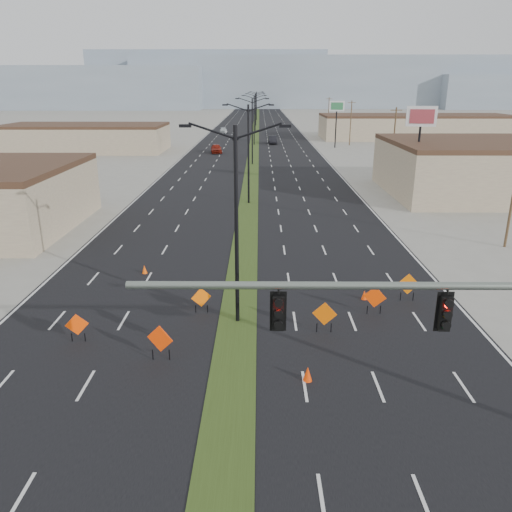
{
  "coord_description": "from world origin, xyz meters",
  "views": [
    {
      "loc": [
        1.12,
        -11.63,
        11.65
      ],
      "look_at": [
        0.95,
        13.23,
        3.2
      ],
      "focal_mm": 35.0,
      "sensor_mm": 36.0,
      "label": 1
    }
  ],
  "objects_px": {
    "signal_mast": "(505,326)",
    "construction_sign_3": "(375,298)",
    "streetlight_4": "(255,112)",
    "construction_sign_4": "(325,315)",
    "cone_0": "(161,334)",
    "car_mid": "(272,140)",
    "pole_sign_east_far": "(337,110)",
    "car_far": "(223,130)",
    "cone_3": "(144,269)",
    "streetlight_0": "(236,221)",
    "streetlight_1": "(248,151)",
    "pole_sign_east_near": "(421,123)",
    "construction_sign_2": "(201,298)",
    "cone_1": "(308,374)",
    "construction_sign_1": "(160,340)",
    "cone_2": "(364,295)",
    "construction_sign_0": "(77,326)",
    "streetlight_3": "(254,118)",
    "streetlight_5": "(256,108)",
    "car_left": "(216,149)",
    "streetlight_6": "(256,105)",
    "construction_sign_5": "(408,285)",
    "streetlight_2": "(252,129)"
  },
  "relations": [
    {
      "from": "signal_mast",
      "to": "construction_sign_3",
      "type": "bearing_deg",
      "value": 96.47
    },
    {
      "from": "streetlight_4",
      "to": "construction_sign_4",
      "type": "distance_m",
      "value": 113.39
    },
    {
      "from": "construction_sign_4",
      "to": "cone_0",
      "type": "bearing_deg",
      "value": -163.89
    },
    {
      "from": "car_mid",
      "to": "pole_sign_east_far",
      "type": "bearing_deg",
      "value": -31.45
    },
    {
      "from": "streetlight_4",
      "to": "car_far",
      "type": "bearing_deg",
      "value": 175.92
    },
    {
      "from": "cone_3",
      "to": "pole_sign_east_far",
      "type": "height_order",
      "value": "pole_sign_east_far"
    },
    {
      "from": "streetlight_0",
      "to": "streetlight_1",
      "type": "bearing_deg",
      "value": 90.0
    },
    {
      "from": "cone_3",
      "to": "pole_sign_east_near",
      "type": "bearing_deg",
      "value": 44.81
    },
    {
      "from": "car_mid",
      "to": "construction_sign_2",
      "type": "distance_m",
      "value": 85.16
    },
    {
      "from": "streetlight_4",
      "to": "cone_1",
      "type": "bearing_deg",
      "value": -88.47
    },
    {
      "from": "construction_sign_1",
      "to": "cone_2",
      "type": "relative_size",
      "value": 3.03
    },
    {
      "from": "construction_sign_0",
      "to": "cone_1",
      "type": "relative_size",
      "value": 2.17
    },
    {
      "from": "streetlight_3",
      "to": "streetlight_4",
      "type": "xyz_separation_m",
      "value": [
        0.0,
        28.0,
        0.0
      ]
    },
    {
      "from": "streetlight_5",
      "to": "car_mid",
      "type": "height_order",
      "value": "streetlight_5"
    },
    {
      "from": "streetlight_4",
      "to": "car_left",
      "type": "relative_size",
      "value": 2.09
    },
    {
      "from": "construction_sign_1",
      "to": "construction_sign_4",
      "type": "height_order",
      "value": "construction_sign_1"
    },
    {
      "from": "streetlight_6",
      "to": "construction_sign_4",
      "type": "bearing_deg",
      "value": -88.52
    },
    {
      "from": "car_left",
      "to": "construction_sign_5",
      "type": "bearing_deg",
      "value": -83.94
    },
    {
      "from": "streetlight_5",
      "to": "construction_sign_4",
      "type": "xyz_separation_m",
      "value": [
        4.37,
        -141.22,
        -4.46
      ]
    },
    {
      "from": "streetlight_0",
      "to": "construction_sign_0",
      "type": "height_order",
      "value": "streetlight_0"
    },
    {
      "from": "streetlight_2",
      "to": "streetlight_6",
      "type": "height_order",
      "value": "same"
    },
    {
      "from": "signal_mast",
      "to": "car_far",
      "type": "xyz_separation_m",
      "value": [
        -17.04,
        122.61,
        -4.13
      ]
    },
    {
      "from": "cone_1",
      "to": "cone_2",
      "type": "xyz_separation_m",
      "value": [
        4.04,
        8.45,
        -0.05
      ]
    },
    {
      "from": "streetlight_2",
      "to": "streetlight_4",
      "type": "xyz_separation_m",
      "value": [
        0.0,
        56.0,
        0.0
      ]
    },
    {
      "from": "car_left",
      "to": "car_mid",
      "type": "relative_size",
      "value": 0.97
    },
    {
      "from": "signal_mast",
      "to": "streetlight_3",
      "type": "height_order",
      "value": "streetlight_3"
    },
    {
      "from": "streetlight_0",
      "to": "streetlight_3",
      "type": "distance_m",
      "value": 84.0
    },
    {
      "from": "streetlight_0",
      "to": "streetlight_5",
      "type": "relative_size",
      "value": 1.0
    },
    {
      "from": "construction_sign_0",
      "to": "pole_sign_east_far",
      "type": "height_order",
      "value": "pole_sign_east_far"
    },
    {
      "from": "streetlight_1",
      "to": "construction_sign_2",
      "type": "bearing_deg",
      "value": -94.24
    },
    {
      "from": "streetlight_4",
      "to": "car_far",
      "type": "height_order",
      "value": "streetlight_4"
    },
    {
      "from": "streetlight_1",
      "to": "car_left",
      "type": "bearing_deg",
      "value": 99.29
    },
    {
      "from": "construction_sign_1",
      "to": "cone_3",
      "type": "bearing_deg",
      "value": 124.96
    },
    {
      "from": "signal_mast",
      "to": "cone_3",
      "type": "relative_size",
      "value": 27.98
    },
    {
      "from": "streetlight_1",
      "to": "car_far",
      "type": "bearing_deg",
      "value": 95.73
    },
    {
      "from": "construction_sign_5",
      "to": "pole_sign_east_far",
      "type": "bearing_deg",
      "value": 87.36
    },
    {
      "from": "car_left",
      "to": "car_far",
      "type": "distance_m",
      "value": 42.58
    },
    {
      "from": "cone_2",
      "to": "cone_3",
      "type": "height_order",
      "value": "cone_3"
    },
    {
      "from": "streetlight_2",
      "to": "construction_sign_3",
      "type": "relative_size",
      "value": 6.22
    },
    {
      "from": "streetlight_2",
      "to": "construction_sign_2",
      "type": "distance_m",
      "value": 55.19
    },
    {
      "from": "construction_sign_0",
      "to": "construction_sign_4",
      "type": "distance_m",
      "value": 11.99
    },
    {
      "from": "pole_sign_east_far",
      "to": "streetlight_6",
      "type": "bearing_deg",
      "value": 106.59
    },
    {
      "from": "streetlight_4",
      "to": "streetlight_5",
      "type": "xyz_separation_m",
      "value": [
        0.0,
        28.0,
        0.0
      ]
    },
    {
      "from": "car_left",
      "to": "streetlight_5",
      "type": "bearing_deg",
      "value": 76.69
    },
    {
      "from": "streetlight_3",
      "to": "streetlight_6",
      "type": "distance_m",
      "value": 84.0
    },
    {
      "from": "streetlight_4",
      "to": "construction_sign_3",
      "type": "xyz_separation_m",
      "value": [
        7.32,
        -111.08,
        -4.47
      ]
    },
    {
      "from": "streetlight_5",
      "to": "pole_sign_east_near",
      "type": "distance_m",
      "value": 109.88
    },
    {
      "from": "streetlight_2",
      "to": "car_far",
      "type": "height_order",
      "value": "streetlight_2"
    },
    {
      "from": "construction_sign_4",
      "to": "cone_1",
      "type": "height_order",
      "value": "construction_sign_4"
    },
    {
      "from": "cone_2",
      "to": "pole_sign_east_far",
      "type": "xyz_separation_m",
      "value": [
        9.2,
        76.09,
        7.07
      ]
    }
  ]
}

